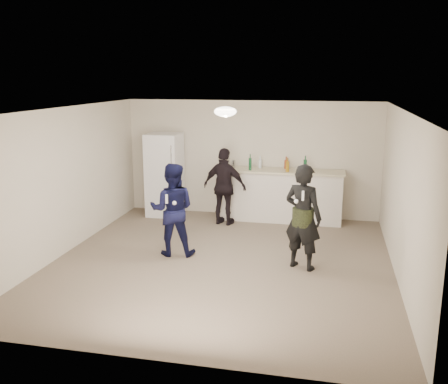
% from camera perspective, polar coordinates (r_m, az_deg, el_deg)
% --- Properties ---
extents(floor, '(6.00, 6.00, 0.00)m').
position_cam_1_polar(floor, '(8.33, -0.29, -8.04)').
color(floor, '#6B5B4C').
rests_on(floor, ground).
extents(ceiling, '(6.00, 6.00, 0.00)m').
position_cam_1_polar(ceiling, '(7.78, -0.32, 9.40)').
color(ceiling, silver).
rests_on(ceiling, wall_back).
extents(wall_back, '(6.00, 0.00, 6.00)m').
position_cam_1_polar(wall_back, '(10.85, 3.14, 3.81)').
color(wall_back, beige).
rests_on(wall_back, floor).
extents(wall_front, '(6.00, 0.00, 6.00)m').
position_cam_1_polar(wall_front, '(5.19, -7.56, -6.81)').
color(wall_front, beige).
rests_on(wall_front, floor).
extents(wall_left, '(0.00, 6.00, 6.00)m').
position_cam_1_polar(wall_left, '(8.95, -17.75, 1.19)').
color(wall_left, beige).
rests_on(wall_left, floor).
extents(wall_right, '(0.00, 6.00, 6.00)m').
position_cam_1_polar(wall_right, '(7.85, 19.69, -0.58)').
color(wall_right, beige).
rests_on(wall_right, floor).
extents(counter, '(2.60, 0.56, 1.05)m').
position_cam_1_polar(counter, '(10.59, 6.31, -0.49)').
color(counter, silver).
rests_on(counter, floor).
extents(counter_top, '(2.68, 0.64, 0.04)m').
position_cam_1_polar(counter_top, '(10.48, 6.39, 2.41)').
color(counter_top, beige).
rests_on(counter_top, counter).
extents(fridge, '(0.70, 0.70, 1.80)m').
position_cam_1_polar(fridge, '(10.98, -6.79, 1.98)').
color(fridge, white).
rests_on(fridge, floor).
extents(fridge_handle, '(0.02, 0.02, 0.60)m').
position_cam_1_polar(fridge_handle, '(10.47, -6.06, 3.69)').
color(fridge_handle, silver).
rests_on(fridge_handle, fridge).
extents(ceiling_dome, '(0.36, 0.36, 0.16)m').
position_cam_1_polar(ceiling_dome, '(8.08, 0.15, 9.18)').
color(ceiling_dome, white).
rests_on(ceiling_dome, ceiling).
extents(shaker, '(0.08, 0.08, 0.17)m').
position_cam_1_polar(shaker, '(10.63, 1.10, 3.21)').
color(shaker, '#B2B3B7').
rests_on(shaker, counter_top).
extents(man, '(0.86, 0.73, 1.59)m').
position_cam_1_polar(man, '(8.50, -5.92, -2.01)').
color(man, '#101245').
rests_on(man, floor).
extents(woman, '(0.73, 0.62, 1.70)m').
position_cam_1_polar(woman, '(7.93, 9.02, -2.83)').
color(woman, black).
rests_on(woman, floor).
extents(camo_shorts, '(0.34, 0.34, 0.28)m').
position_cam_1_polar(camo_shorts, '(7.93, 9.02, -2.82)').
color(camo_shorts, '#2B3719').
rests_on(camo_shorts, woman).
extents(spectator, '(0.99, 0.58, 1.59)m').
position_cam_1_polar(spectator, '(10.20, 0.08, 0.61)').
color(spectator, black).
rests_on(spectator, floor).
extents(remote_man, '(0.04, 0.04, 0.15)m').
position_cam_1_polar(remote_man, '(8.18, -6.57, -0.79)').
color(remote_man, silver).
rests_on(remote_man, man).
extents(nunchuk_man, '(0.07, 0.07, 0.07)m').
position_cam_1_polar(nunchuk_man, '(8.19, -5.69, -1.26)').
color(nunchuk_man, white).
rests_on(nunchuk_man, man).
extents(remote_woman, '(0.04, 0.04, 0.15)m').
position_cam_1_polar(remote_woman, '(7.59, 9.01, -0.42)').
color(remote_woman, silver).
rests_on(remote_woman, woman).
extents(nunchuk_woman, '(0.07, 0.07, 0.07)m').
position_cam_1_polar(nunchuk_woman, '(7.65, 8.25, -1.06)').
color(nunchuk_woman, white).
rests_on(nunchuk_woman, woman).
extents(bottle_cluster, '(1.19, 0.41, 0.26)m').
position_cam_1_polar(bottle_cluster, '(10.47, 6.40, 3.10)').
color(bottle_cluster, '#966C15').
rests_on(bottle_cluster, counter_top).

